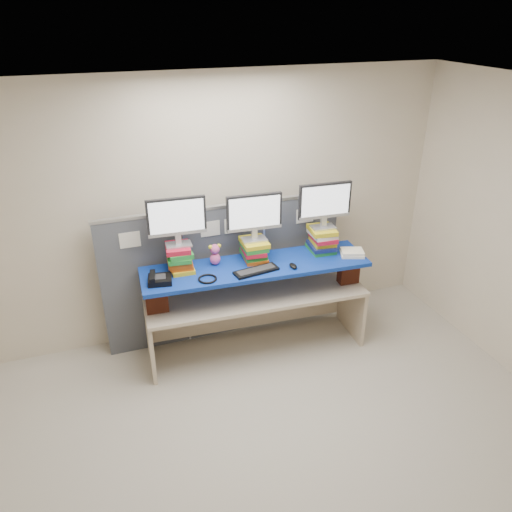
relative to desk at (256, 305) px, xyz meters
name	(u,v)px	position (x,y,z in m)	size (l,w,h in m)	color
room	(293,305)	(-0.21, -1.37, 0.85)	(5.00, 4.00, 2.80)	beige
cubicle_partition	(225,271)	(-0.21, 0.41, 0.22)	(2.60, 0.06, 1.53)	#454952
desk	(256,305)	(0.00, 0.00, 0.00)	(2.29, 0.79, 0.69)	#C7B398
brick_pier_left	(157,298)	(-1.00, 0.01, 0.28)	(0.21, 0.11, 0.29)	maroon
brick_pier_right	(349,270)	(1.00, -0.11, 0.28)	(0.21, 0.11, 0.29)	maroon
blue_board	(256,267)	(0.00, 0.00, 0.44)	(2.27, 0.57, 0.04)	navy
book_stack_left	(180,258)	(-0.73, 0.16, 0.59)	(0.27, 0.32, 0.26)	gold
book_stack_center	(254,250)	(0.02, 0.12, 0.58)	(0.26, 0.32, 0.22)	#B64B11
book_stack_right	(322,239)	(0.76, 0.08, 0.60)	(0.29, 0.32, 0.26)	#23832F
monitor_left	(177,219)	(-0.73, 0.16, 1.00)	(0.55, 0.17, 0.48)	#B7B7BC
monitor_center	(254,215)	(0.02, 0.12, 0.96)	(0.55, 0.17, 0.48)	#B7B7BC
monitor_right	(325,203)	(0.76, 0.07, 1.00)	(0.55, 0.17, 0.48)	#B7B7BC
keyboard	(256,271)	(-0.05, -0.14, 0.48)	(0.46, 0.21, 0.03)	black
mouse	(293,266)	(0.33, -0.17, 0.48)	(0.07, 0.12, 0.04)	black
desk_phone	(159,279)	(-0.97, -0.03, 0.50)	(0.25, 0.23, 0.09)	black
headset	(208,279)	(-0.53, -0.13, 0.48)	(0.18, 0.18, 0.02)	black
plush_toy	(215,254)	(-0.38, 0.15, 0.58)	(0.13, 0.10, 0.22)	#DB5399
binder_stack	(352,253)	(1.01, -0.13, 0.49)	(0.28, 0.25, 0.06)	white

